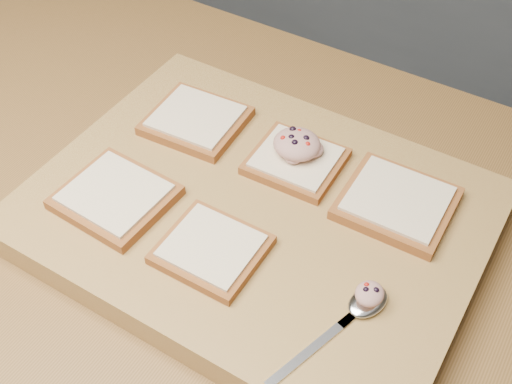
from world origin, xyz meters
TOP-DOWN VIEW (x-y plane):
  - cutting_board at (-0.15, -0.01)m, footprint 0.55×0.41m
  - bread_far_left at (-0.30, 0.07)m, footprint 0.13×0.12m
  - bread_far_center at (-0.14, 0.08)m, footprint 0.12×0.11m
  - bread_far_right at (-0.00, 0.08)m, footprint 0.13×0.12m
  - bread_near_left at (-0.30, -0.10)m, footprint 0.13×0.12m
  - bread_near_center at (-0.16, -0.10)m, footprint 0.11×0.10m
  - tuna_salad_dollop at (-0.15, 0.08)m, footprint 0.06×0.06m
  - spoon at (0.02, -0.08)m, footprint 0.07×0.17m
  - spoon_salad at (0.03, -0.07)m, footprint 0.03×0.03m

SIDE VIEW (x-z plane):
  - cutting_board at x=-0.15m, z-range 0.90..0.94m
  - spoon at x=0.02m, z-range 0.94..0.95m
  - bread_near_center at x=-0.16m, z-range 0.94..0.96m
  - bread_far_center at x=-0.14m, z-range 0.94..0.96m
  - bread_far_left at x=-0.30m, z-range 0.94..0.96m
  - bread_near_left at x=-0.30m, z-range 0.94..0.96m
  - bread_far_right at x=0.00m, z-range 0.94..0.96m
  - spoon_salad at x=0.03m, z-range 0.95..0.97m
  - tuna_salad_dollop at x=-0.15m, z-range 0.96..0.99m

